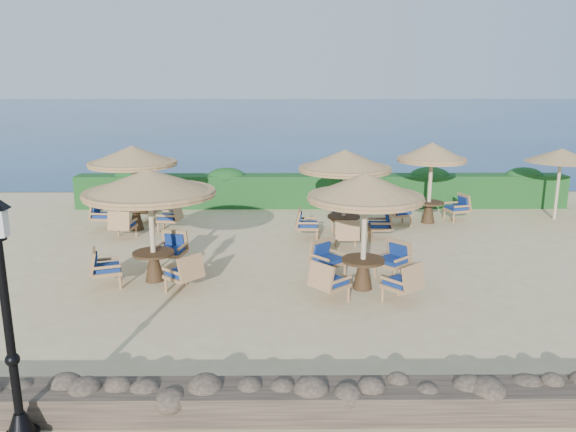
{
  "coord_description": "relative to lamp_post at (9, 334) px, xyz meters",
  "views": [
    {
      "loc": [
        -1.41,
        -13.21,
        4.6
      ],
      "look_at": [
        -1.29,
        0.37,
        1.3
      ],
      "focal_mm": 35.0,
      "sensor_mm": 36.0,
      "label": 1
    }
  ],
  "objects": [
    {
      "name": "stone_wall",
      "position": [
        4.8,
        0.6,
        -1.33
      ],
      "size": [
        15.0,
        0.65,
        0.44
      ],
      "primitive_type": "cube",
      "color": "brown",
      "rests_on": "ground"
    },
    {
      "name": "hedge",
      "position": [
        4.8,
        14.0,
        -0.95
      ],
      "size": [
        18.0,
        0.9,
        1.2
      ],
      "primitive_type": "cube",
      "color": "#133D17",
      "rests_on": "ground"
    },
    {
      "name": "cafe_set_1",
      "position": [
        5.18,
        5.53,
        0.2
      ],
      "size": [
        2.57,
        2.57,
        2.65
      ],
      "color": "#C7B38C",
      "rests_on": "ground"
    },
    {
      "name": "sea",
      "position": [
        4.8,
        76.8,
        -1.55
      ],
      "size": [
        160.0,
        160.0,
        0.0
      ],
      "primitive_type": "plane",
      "color": "navy",
      "rests_on": "ground"
    },
    {
      "name": "cafe_set_0",
      "position": [
        0.36,
        6.08,
        0.41
      ],
      "size": [
        3.02,
        3.02,
        2.65
      ],
      "color": "#C7B38C",
      "rests_on": "ground"
    },
    {
      "name": "ground",
      "position": [
        4.8,
        6.8,
        -1.55
      ],
      "size": [
        120.0,
        120.0,
        0.0
      ],
      "primitive_type": "plane",
      "color": "#D3BB86",
      "rests_on": "ground"
    },
    {
      "name": "extra_parasol",
      "position": [
        12.6,
        12.0,
        0.62
      ],
      "size": [
        2.3,
        2.3,
        2.41
      ],
      "color": "#C7B38C",
      "rests_on": "ground"
    },
    {
      "name": "cafe_set_2",
      "position": [
        -1.23,
        10.74,
        0.25
      ],
      "size": [
        2.86,
        2.86,
        2.65
      ],
      "color": "#C7B38C",
      "rests_on": "ground"
    },
    {
      "name": "cafe_set_3",
      "position": [
        5.17,
        9.63,
        0.25
      ],
      "size": [
        2.82,
        2.82,
        2.65
      ],
      "color": "#C7B38C",
      "rests_on": "ground"
    },
    {
      "name": "cafe_set_4",
      "position": [
        8.18,
        11.54,
        0.32
      ],
      "size": [
        2.88,
        2.23,
        2.65
      ],
      "color": "#C7B38C",
      "rests_on": "ground"
    },
    {
      "name": "lamp_post",
      "position": [
        0.0,
        0.0,
        0.0
      ],
      "size": [
        0.44,
        0.44,
        3.31
      ],
      "color": "black",
      "rests_on": "ground"
    }
  ]
}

